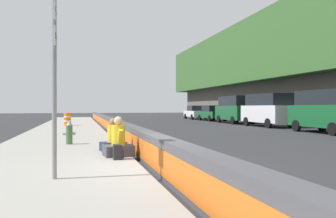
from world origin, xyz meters
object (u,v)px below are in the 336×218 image
(parked_car_far, at_px, (212,113))
(parked_car_farther, at_px, (195,112))
(fire_hydrant, at_px, (69,132))
(parked_car_third, at_px, (328,110))
(route_sign_post, at_px, (55,74))
(seated_person_middle, at_px, (113,141))
(parked_car_fourth, at_px, (268,109))
(parked_car_midline, at_px, (235,109))
(backpack, at_px, (118,152))
(construction_barrel, at_px, (67,119))
(seated_person_foreground, at_px, (118,143))

(parked_car_far, xyz_separation_m, parked_car_farther, (5.41, 0.04, 0.00))
(fire_hydrant, bearing_deg, parked_car_third, -76.23)
(route_sign_post, xyz_separation_m, seated_person_middle, (3.96, -1.51, -1.74))
(route_sign_post, xyz_separation_m, parked_car_fourth, (16.48, -14.67, -0.86))
(route_sign_post, distance_m, parked_car_third, 17.74)
(route_sign_post, height_order, parked_car_fourth, route_sign_post)
(parked_car_midline, relative_size, parked_car_far, 1.13)
(route_sign_post, bearing_deg, parked_car_third, -55.93)
(backpack, distance_m, construction_barrel, 17.78)
(fire_hydrant, bearing_deg, backpack, -161.73)
(seated_person_middle, bearing_deg, seated_person_foreground, -177.87)
(seated_person_middle, distance_m, construction_barrel, 16.00)
(fire_hydrant, distance_m, parked_car_far, 26.02)
(parked_car_third, bearing_deg, seated_person_foreground, 118.42)
(construction_barrel, bearing_deg, parked_car_far, -61.88)
(fire_hydrant, relative_size, construction_barrel, 0.93)
(route_sign_post, relative_size, parked_car_midline, 0.70)
(route_sign_post, height_order, seated_person_foreground, route_sign_post)
(fire_hydrant, height_order, parked_car_third, parked_car_third)
(seated_person_middle, bearing_deg, parked_car_farther, -24.05)
(parked_car_third, bearing_deg, route_sign_post, 124.07)
(route_sign_post, xyz_separation_m, parked_car_far, (27.91, -14.65, -1.35))
(parked_car_far, bearing_deg, backpack, 152.88)
(route_sign_post, distance_m, seated_person_foreground, 3.65)
(parked_car_fourth, height_order, parked_car_far, parked_car_fourth)
(seated_person_foreground, relative_size, parked_car_farther, 0.25)
(parked_car_farther, bearing_deg, parked_car_third, -179.85)
(backpack, relative_size, parked_car_third, 0.08)
(parked_car_farther, bearing_deg, backpack, 157.12)
(parked_car_third, bearing_deg, parked_car_farther, 0.15)
(seated_person_middle, relative_size, parked_car_farther, 0.23)
(backpack, bearing_deg, parked_car_farther, -22.88)
(parked_car_fourth, distance_m, parked_car_far, 11.44)
(route_sign_post, distance_m, parked_car_fourth, 22.08)
(backpack, distance_m, parked_car_midline, 23.92)
(construction_barrel, xyz_separation_m, parked_car_far, (8.06, -15.09, 0.24))
(seated_person_middle, height_order, backpack, seated_person_middle)
(parked_car_farther, bearing_deg, parked_car_far, -179.60)
(fire_hydrant, xyz_separation_m, backpack, (-4.18, -1.38, -0.25))
(seated_person_middle, height_order, parked_car_farther, parked_car_farther)
(route_sign_post, relative_size, seated_person_middle, 3.43)
(construction_barrel, bearing_deg, fire_hydrant, -177.77)
(construction_barrel, height_order, parked_car_fourth, parked_car_fourth)
(parked_car_third, xyz_separation_m, parked_car_farther, (23.40, 0.06, -0.49))
(parked_car_farther, bearing_deg, seated_person_foreground, 156.82)
(fire_hydrant, relative_size, parked_car_far, 0.19)
(parked_car_third, height_order, parked_car_farther, parked_car_third)
(backpack, relative_size, parked_car_far, 0.09)
(parked_car_far, bearing_deg, parked_car_fourth, -179.89)
(parked_car_fourth, xyz_separation_m, parked_car_far, (11.43, 0.02, -0.49))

